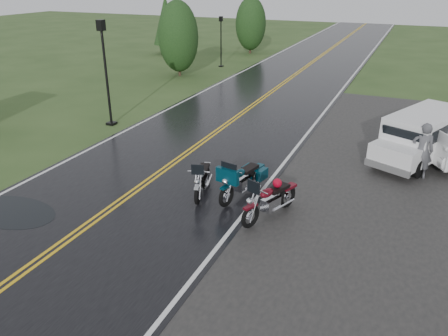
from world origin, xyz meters
name	(u,v)px	position (x,y,z in m)	size (l,w,h in m)	color
ground	(113,207)	(0.00, 0.00, 0.00)	(120.00, 120.00, 0.00)	#2D471E
road	(237,117)	(0.00, 10.00, 0.02)	(8.00, 100.00, 0.04)	black
motorcycle_red	(250,208)	(4.24, 0.51, 0.68)	(0.84, 2.31, 1.36)	#560914
motorcycle_teal	(226,187)	(3.16, 1.35, 0.70)	(0.86, 2.36, 1.39)	#052F3D
motorcycle_silver	(197,187)	(2.30, 1.14, 0.62)	(0.77, 2.11, 1.25)	#9FA2A6
van_white	(381,142)	(7.03, 6.52, 0.94)	(1.79, 4.78, 1.88)	silver
person_at_van	(422,151)	(8.39, 6.01, 0.98)	(0.72, 0.47, 1.97)	#4B4B50
lamp_post_near_left	(106,74)	(-5.02, 6.59, 2.39)	(0.41, 0.41, 4.77)	black
lamp_post_far_left	(221,42)	(-6.06, 21.66, 1.86)	(0.32, 0.32, 3.73)	black
tree_left_mid	(179,44)	(-7.37, 17.48, 2.15)	(2.75, 2.75, 4.29)	#1E3D19
tree_left_far	(251,30)	(-6.23, 28.46, 2.05)	(2.67, 2.67, 4.11)	#1E3D19
pine_left_far	(166,26)	(-12.89, 25.23, 2.41)	(2.31, 2.31, 4.82)	#1E3D19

